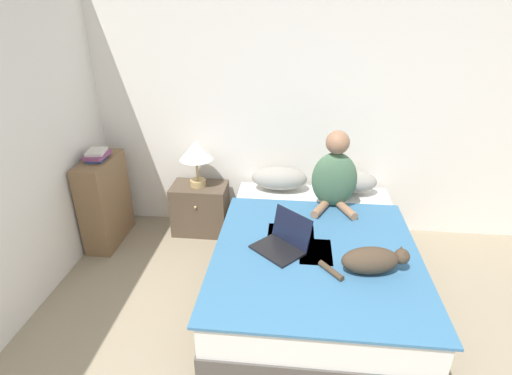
# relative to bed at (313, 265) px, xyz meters

# --- Properties ---
(wall_back) EXTENTS (5.24, 0.05, 2.55)m
(wall_back) POSITION_rel_bed_xyz_m (-0.02, 1.09, 1.02)
(wall_back) COLOR white
(wall_back) RESTS_ON ground_plane
(bed) EXTENTS (1.50, 2.04, 0.51)m
(bed) POSITION_rel_bed_xyz_m (0.00, 0.00, 0.00)
(bed) COLOR #4C4742
(bed) RESTS_ON ground_plane
(pillow_near) EXTENTS (0.53, 0.27, 0.22)m
(pillow_near) POSITION_rel_bed_xyz_m (-0.33, 0.86, 0.37)
(pillow_near) COLOR gray
(pillow_near) RESTS_ON bed
(pillow_far) EXTENTS (0.53, 0.27, 0.22)m
(pillow_far) POSITION_rel_bed_xyz_m (0.33, 0.86, 0.37)
(pillow_far) COLOR gray
(pillow_far) RESTS_ON bed
(person_sitting) EXTENTS (0.40, 0.38, 0.69)m
(person_sitting) POSITION_rel_bed_xyz_m (0.16, 0.56, 0.55)
(person_sitting) COLOR #476B4C
(person_sitting) RESTS_ON bed
(cat_tabby) EXTENTS (0.60, 0.26, 0.19)m
(cat_tabby) POSITION_rel_bed_xyz_m (0.36, -0.38, 0.35)
(cat_tabby) COLOR #473828
(cat_tabby) RESTS_ON bed
(laptop_open) EXTENTS (0.47, 0.46, 0.26)m
(laptop_open) POSITION_rel_bed_xyz_m (-0.25, -0.17, 0.32)
(laptop_open) COLOR black
(laptop_open) RESTS_ON bed
(nightstand) EXTENTS (0.55, 0.37, 0.51)m
(nightstand) POSITION_rel_bed_xyz_m (-1.12, 0.84, 0.00)
(nightstand) COLOR brown
(nightstand) RESTS_ON ground_plane
(table_lamp) EXTENTS (0.32, 0.32, 0.46)m
(table_lamp) POSITION_rel_bed_xyz_m (-1.13, 0.84, 0.60)
(table_lamp) COLOR tan
(table_lamp) RESTS_ON nightstand
(bookshelf) EXTENTS (0.25, 0.61, 0.86)m
(bookshelf) POSITION_rel_bed_xyz_m (-1.98, 0.58, 0.18)
(bookshelf) COLOR brown
(bookshelf) RESTS_ON ground_plane
(book_stack_top) EXTENTS (0.18, 0.25, 0.09)m
(book_stack_top) POSITION_rel_bed_xyz_m (-1.98, 0.58, 0.65)
(book_stack_top) COLOR #334C8E
(book_stack_top) RESTS_ON bookshelf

